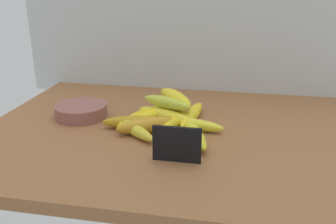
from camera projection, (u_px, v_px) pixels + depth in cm
name	position (u px, v px, depth cm)	size (l,w,h in cm)	color
counter_top	(184.00, 136.00, 100.78)	(110.00, 76.00, 3.00)	brown
chalkboard_sign	(177.00, 146.00, 82.67)	(11.00, 1.80, 8.40)	black
fruit_bowl	(81.00, 111.00, 109.39)	(15.17, 15.17, 3.78)	#8C524A
banana_0	(192.00, 115.00, 106.48)	(19.63, 3.61, 3.61)	yellow
banana_1	(133.00, 129.00, 97.42)	(17.97, 3.21, 3.21)	gold
banana_2	(137.00, 122.00, 100.95)	(19.13, 3.74, 3.74)	#AB8118
banana_3	(148.00, 125.00, 98.27)	(17.08, 4.28, 4.28)	#BE891F
banana_4	(177.00, 112.00, 108.01)	(15.33, 3.79, 3.79)	gold
banana_5	(195.00, 125.00, 100.13)	(15.86, 3.20, 3.20)	yellow
banana_6	(164.00, 111.00, 109.17)	(18.33, 3.54, 3.54)	gold
banana_7	(139.00, 117.00, 105.42)	(18.78, 3.26, 3.26)	yellow
banana_8	(167.00, 116.00, 104.83)	(20.14, 4.03, 4.03)	yellow
banana_9	(178.00, 120.00, 102.53)	(15.28, 3.55, 3.55)	yellow
banana_10	(195.00, 135.00, 93.04)	(17.27, 3.80, 3.80)	yellow
banana_11	(153.00, 115.00, 106.11)	(19.46, 3.54, 3.54)	yellow
banana_12	(175.00, 98.00, 107.81)	(16.16, 4.29, 4.29)	yellow
banana_13	(167.00, 102.00, 104.83)	(15.65, 3.29, 3.29)	gold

